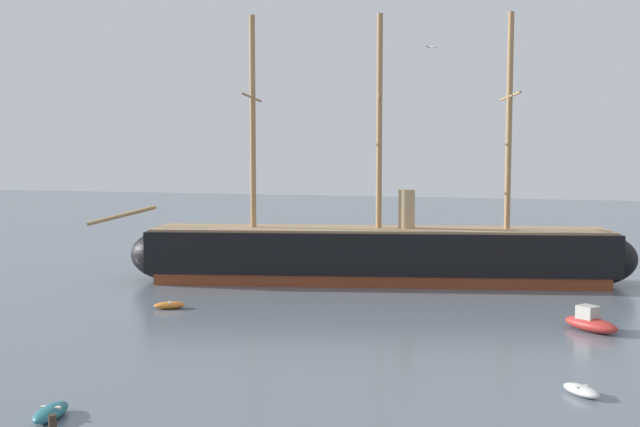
% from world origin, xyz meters
% --- Properties ---
extents(tall_ship, '(57.70, 17.45, 28.05)m').
position_xyz_m(tall_ship, '(-0.40, 54.85, 3.06)').
color(tall_ship, brown).
rests_on(tall_ship, ground).
extents(dinghy_foreground_left, '(1.71, 3.12, 0.70)m').
position_xyz_m(dinghy_foreground_left, '(-8.59, 10.07, 0.35)').
color(dinghy_foreground_left, '#236670').
rests_on(dinghy_foreground_left, ground).
extents(dinghy_mid_right, '(2.54, 2.60, 0.60)m').
position_xyz_m(dinghy_mid_right, '(18.30, 21.73, 0.30)').
color(dinghy_mid_right, silver).
rests_on(dinghy_mid_right, ground).
extents(dinghy_alongside_bow, '(2.92, 2.32, 0.64)m').
position_xyz_m(dinghy_alongside_bow, '(-15.46, 36.65, 0.32)').
color(dinghy_alongside_bow, orange).
rests_on(dinghy_alongside_bow, ground).
extents(motorboat_alongside_stern, '(4.78, 4.54, 1.96)m').
position_xyz_m(motorboat_alongside_stern, '(19.81, 38.18, 0.69)').
color(motorboat_alongside_stern, '#B22D28').
rests_on(motorboat_alongside_stern, ground).
extents(seagull_in_flight, '(0.71, 0.93, 0.13)m').
position_xyz_m(seagull_in_flight, '(9.55, 21.21, 19.92)').
color(seagull_in_flight, silver).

